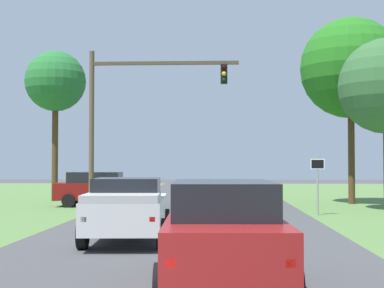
{
  "coord_description": "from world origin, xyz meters",
  "views": [
    {
      "loc": [
        0.97,
        -5.21,
        2.24
      ],
      "look_at": [
        -0.14,
        18.64,
        3.01
      ],
      "focal_mm": 54.53,
      "sensor_mm": 36.0,
      "label": 1
    }
  ],
  "objects_px": {
    "pickup_truck_lead": "(128,208)",
    "red_suv_near": "(223,232)",
    "extra_tree_2": "(55,82)",
    "traffic_light": "(130,105)",
    "extra_tree_1": "(351,68)",
    "crossing_suv_far": "(98,188)",
    "keep_moving_sign": "(318,177)"
  },
  "relations": [
    {
      "from": "pickup_truck_lead",
      "to": "crossing_suv_far",
      "type": "relative_size",
      "value": 1.15
    },
    {
      "from": "extra_tree_1",
      "to": "traffic_light",
      "type": "bearing_deg",
      "value": -157.61
    },
    {
      "from": "pickup_truck_lead",
      "to": "keep_moving_sign",
      "type": "height_order",
      "value": "keep_moving_sign"
    },
    {
      "from": "red_suv_near",
      "to": "pickup_truck_lead",
      "type": "relative_size",
      "value": 0.94
    },
    {
      "from": "red_suv_near",
      "to": "extra_tree_2",
      "type": "height_order",
      "value": "extra_tree_2"
    },
    {
      "from": "keep_moving_sign",
      "to": "crossing_suv_far",
      "type": "xyz_separation_m",
      "value": [
        -10.42,
        4.59,
        -0.69
      ]
    },
    {
      "from": "traffic_light",
      "to": "crossing_suv_far",
      "type": "distance_m",
      "value": 5.09
    },
    {
      "from": "extra_tree_2",
      "to": "traffic_light",
      "type": "bearing_deg",
      "value": -49.65
    },
    {
      "from": "pickup_truck_lead",
      "to": "extra_tree_2",
      "type": "distance_m",
      "value": 19.61
    },
    {
      "from": "keep_moving_sign",
      "to": "extra_tree_1",
      "type": "relative_size",
      "value": 0.25
    },
    {
      "from": "red_suv_near",
      "to": "keep_moving_sign",
      "type": "height_order",
      "value": "keep_moving_sign"
    },
    {
      "from": "red_suv_near",
      "to": "traffic_light",
      "type": "relative_size",
      "value": 0.63
    },
    {
      "from": "traffic_light",
      "to": "extra_tree_2",
      "type": "distance_m",
      "value": 8.58
    },
    {
      "from": "pickup_truck_lead",
      "to": "keep_moving_sign",
      "type": "bearing_deg",
      "value": 51.95
    },
    {
      "from": "keep_moving_sign",
      "to": "traffic_light",
      "type": "bearing_deg",
      "value": 165.24
    },
    {
      "from": "keep_moving_sign",
      "to": "red_suv_near",
      "type": "bearing_deg",
      "value": -105.69
    },
    {
      "from": "keep_moving_sign",
      "to": "extra_tree_2",
      "type": "height_order",
      "value": "extra_tree_2"
    },
    {
      "from": "pickup_truck_lead",
      "to": "extra_tree_1",
      "type": "xyz_separation_m",
      "value": [
        9.8,
        15.63,
        6.46
      ]
    },
    {
      "from": "traffic_light",
      "to": "crossing_suv_far",
      "type": "height_order",
      "value": "traffic_light"
    },
    {
      "from": "pickup_truck_lead",
      "to": "red_suv_near",
      "type": "bearing_deg",
      "value": -66.08
    },
    {
      "from": "traffic_light",
      "to": "extra_tree_1",
      "type": "xyz_separation_m",
      "value": [
        11.43,
        4.71,
        2.43
      ]
    },
    {
      "from": "red_suv_near",
      "to": "crossing_suv_far",
      "type": "bearing_deg",
      "value": 108.03
    },
    {
      "from": "pickup_truck_lead",
      "to": "extra_tree_2",
      "type": "relative_size",
      "value": 0.57
    },
    {
      "from": "red_suv_near",
      "to": "extra_tree_1",
      "type": "bearing_deg",
      "value": 71.77
    },
    {
      "from": "crossing_suv_far",
      "to": "extra_tree_2",
      "type": "height_order",
      "value": "extra_tree_2"
    },
    {
      "from": "red_suv_near",
      "to": "traffic_light",
      "type": "xyz_separation_m",
      "value": [
        -4.3,
        16.94,
        3.97
      ]
    },
    {
      "from": "pickup_truck_lead",
      "to": "crossing_suv_far",
      "type": "distance_m",
      "value": 13.77
    },
    {
      "from": "extra_tree_2",
      "to": "keep_moving_sign",
      "type": "bearing_deg",
      "value": -31.81
    },
    {
      "from": "crossing_suv_far",
      "to": "keep_moving_sign",
      "type": "bearing_deg",
      "value": -23.78
    },
    {
      "from": "crossing_suv_far",
      "to": "extra_tree_2",
      "type": "distance_m",
      "value": 8.01
    },
    {
      "from": "traffic_light",
      "to": "keep_moving_sign",
      "type": "bearing_deg",
      "value": -14.76
    },
    {
      "from": "pickup_truck_lead",
      "to": "crossing_suv_far",
      "type": "bearing_deg",
      "value": 105.22
    }
  ]
}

